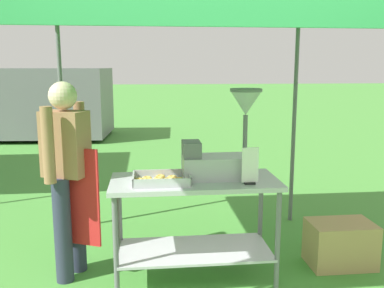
% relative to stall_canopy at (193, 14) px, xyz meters
% --- Properties ---
extents(ground_plane, '(70.00, 70.00, 0.00)m').
position_rel_stall_canopy_xyz_m(ground_plane, '(0.01, 4.67, -2.12)').
color(ground_plane, '#478E38').
extents(stall_canopy, '(2.67, 2.35, 2.20)m').
position_rel_stall_canopy_xyz_m(stall_canopy, '(0.00, 0.00, 0.00)').
color(stall_canopy, slate).
rests_on(stall_canopy, ground).
extents(donut_cart, '(1.33, 0.60, 0.84)m').
position_rel_stall_canopy_xyz_m(donut_cart, '(-0.00, -0.10, -1.50)').
color(donut_cart, '#B7B7BC').
rests_on(donut_cart, ground).
extents(donut_tray, '(0.44, 0.30, 0.07)m').
position_rel_stall_canopy_xyz_m(donut_tray, '(-0.27, -0.17, -1.25)').
color(donut_tray, '#B7B7BC').
rests_on(donut_tray, donut_cart).
extents(donut_fryer, '(0.63, 0.28, 0.71)m').
position_rel_stall_canopy_xyz_m(donut_fryer, '(0.23, -0.06, -1.03)').
color(donut_fryer, '#B7B7BC').
rests_on(donut_fryer, donut_cart).
extents(menu_sign, '(0.13, 0.05, 0.28)m').
position_rel_stall_canopy_xyz_m(menu_sign, '(0.40, -0.27, -1.15)').
color(menu_sign, black).
rests_on(menu_sign, donut_cart).
extents(vendor, '(0.46, 0.52, 1.61)m').
position_rel_stall_canopy_xyz_m(vendor, '(-1.01, 0.06, -1.21)').
color(vendor, '#2D3347').
rests_on(vendor, ground).
extents(supply_crate, '(0.56, 0.37, 0.39)m').
position_rel_stall_canopy_xyz_m(supply_crate, '(1.30, 0.01, -1.92)').
color(supply_crate, tan).
rests_on(supply_crate, ground).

